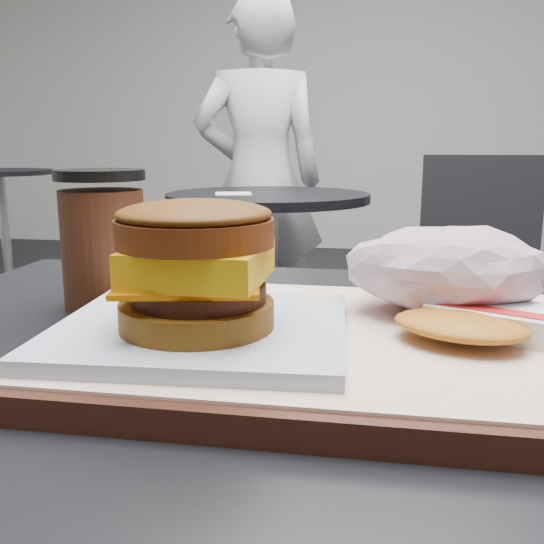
{
  "coord_description": "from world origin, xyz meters",
  "views": [
    {
      "loc": [
        0.02,
        -0.41,
        0.92
      ],
      "look_at": [
        -0.04,
        -0.03,
        0.83
      ],
      "focal_mm": 40.0,
      "sensor_mm": 36.0,
      "label": 1
    }
  ],
  "objects_px": {
    "coffee_cup": "(103,242)",
    "serving_tray": "(321,343)",
    "neighbor_chair": "(441,262)",
    "patron": "(260,181)",
    "hash_brown": "(482,322)",
    "neighbor_table": "(268,250)",
    "crumpled_wrapper": "(447,269)",
    "breakfast_sandwich": "(198,282)"
  },
  "relations": [
    {
      "from": "coffee_cup",
      "to": "serving_tray",
      "type": "bearing_deg",
      "value": -25.85
    },
    {
      "from": "neighbor_chair",
      "to": "patron",
      "type": "relative_size",
      "value": 0.58
    },
    {
      "from": "hash_brown",
      "to": "neighbor_table",
      "type": "bearing_deg",
      "value": 105.1
    },
    {
      "from": "crumpled_wrapper",
      "to": "neighbor_chair",
      "type": "height_order",
      "value": "neighbor_chair"
    },
    {
      "from": "serving_tray",
      "to": "neighbor_table",
      "type": "distance_m",
      "value": 1.7
    },
    {
      "from": "serving_tray",
      "to": "breakfast_sandwich",
      "type": "relative_size",
      "value": 1.91
    },
    {
      "from": "breakfast_sandwich",
      "to": "crumpled_wrapper",
      "type": "xyz_separation_m",
      "value": [
        0.17,
        0.1,
        -0.01
      ]
    },
    {
      "from": "crumpled_wrapper",
      "to": "coffee_cup",
      "type": "bearing_deg",
      "value": 172.46
    },
    {
      "from": "coffee_cup",
      "to": "neighbor_table",
      "type": "xyz_separation_m",
      "value": [
        -0.13,
        1.55,
        -0.28
      ]
    },
    {
      "from": "serving_tray",
      "to": "neighbor_chair",
      "type": "xyz_separation_m",
      "value": [
        0.26,
        1.74,
        -0.27
      ]
    },
    {
      "from": "crumpled_wrapper",
      "to": "neighbor_chair",
      "type": "relative_size",
      "value": 0.17
    },
    {
      "from": "breakfast_sandwich",
      "to": "neighbor_chair",
      "type": "relative_size",
      "value": 0.23
    },
    {
      "from": "serving_tray",
      "to": "coffee_cup",
      "type": "distance_m",
      "value": 0.24
    },
    {
      "from": "serving_tray",
      "to": "coffee_cup",
      "type": "relative_size",
      "value": 3.06
    },
    {
      "from": "crumpled_wrapper",
      "to": "neighbor_table",
      "type": "relative_size",
      "value": 0.2
    },
    {
      "from": "neighbor_chair",
      "to": "serving_tray",
      "type": "bearing_deg",
      "value": -98.5
    },
    {
      "from": "crumpled_wrapper",
      "to": "patron",
      "type": "relative_size",
      "value": 0.1
    },
    {
      "from": "crumpled_wrapper",
      "to": "neighbor_table",
      "type": "bearing_deg",
      "value": 105.05
    },
    {
      "from": "crumpled_wrapper",
      "to": "patron",
      "type": "distance_m",
      "value": 2.17
    },
    {
      "from": "coffee_cup",
      "to": "neighbor_table",
      "type": "relative_size",
      "value": 0.17
    },
    {
      "from": "serving_tray",
      "to": "breakfast_sandwich",
      "type": "bearing_deg",
      "value": -153.42
    },
    {
      "from": "neighbor_table",
      "to": "neighbor_chair",
      "type": "distance_m",
      "value": 0.61
    },
    {
      "from": "coffee_cup",
      "to": "neighbor_chair",
      "type": "height_order",
      "value": "coffee_cup"
    },
    {
      "from": "patron",
      "to": "hash_brown",
      "type": "bearing_deg",
      "value": 90.35
    },
    {
      "from": "breakfast_sandwich",
      "to": "coffee_cup",
      "type": "distance_m",
      "value": 0.19
    },
    {
      "from": "neighbor_chair",
      "to": "breakfast_sandwich",
      "type": "bearing_deg",
      "value": -100.72
    },
    {
      "from": "coffee_cup",
      "to": "neighbor_chair",
      "type": "xyz_separation_m",
      "value": [
        0.47,
        1.64,
        -0.32
      ]
    },
    {
      "from": "breakfast_sandwich",
      "to": "patron",
      "type": "bearing_deg",
      "value": 100.07
    },
    {
      "from": "breakfast_sandwich",
      "to": "neighbor_chair",
      "type": "xyz_separation_m",
      "value": [
        0.34,
        1.78,
        -0.32
      ]
    },
    {
      "from": "hash_brown",
      "to": "neighbor_chair",
      "type": "bearing_deg",
      "value": 84.96
    },
    {
      "from": "hash_brown",
      "to": "breakfast_sandwich",
      "type": "bearing_deg",
      "value": -167.97
    },
    {
      "from": "neighbor_table",
      "to": "patron",
      "type": "distance_m",
      "value": 0.56
    },
    {
      "from": "patron",
      "to": "breakfast_sandwich",
      "type": "bearing_deg",
      "value": 85.52
    },
    {
      "from": "hash_brown",
      "to": "neighbor_chair",
      "type": "distance_m",
      "value": 1.77
    },
    {
      "from": "neighbor_chair",
      "to": "crumpled_wrapper",
      "type": "bearing_deg",
      "value": -95.82
    },
    {
      "from": "crumpled_wrapper",
      "to": "neighbor_chair",
      "type": "distance_m",
      "value": 1.72
    },
    {
      "from": "serving_tray",
      "to": "neighbor_chair",
      "type": "height_order",
      "value": "neighbor_chair"
    },
    {
      "from": "hash_brown",
      "to": "crumpled_wrapper",
      "type": "bearing_deg",
      "value": 106.39
    },
    {
      "from": "crumpled_wrapper",
      "to": "coffee_cup",
      "type": "relative_size",
      "value": 1.2
    },
    {
      "from": "breakfast_sandwich",
      "to": "hash_brown",
      "type": "distance_m",
      "value": 0.19
    },
    {
      "from": "breakfast_sandwich",
      "to": "neighbor_chair",
      "type": "distance_m",
      "value": 1.84
    },
    {
      "from": "hash_brown",
      "to": "crumpled_wrapper",
      "type": "distance_m",
      "value": 0.07
    }
  ]
}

